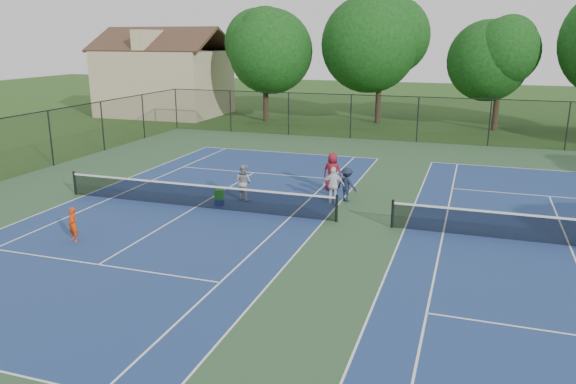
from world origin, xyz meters
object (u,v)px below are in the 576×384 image
(tree_back_a, at_px, (265,46))
(ball_crate, at_px, (219,202))
(bystander_b, at_px, (347,185))
(ball_hopper, at_px, (219,194))
(bystander_c, at_px, (332,172))
(tree_back_b, at_px, (381,39))
(tree_back_c, at_px, (501,55))
(bystander_a, at_px, (333,185))
(child_player, at_px, (73,224))
(instructor, at_px, (243,182))
(clapboard_house, at_px, (165,80))

(tree_back_a, distance_m, ball_crate, 25.14)
(bystander_b, height_order, ball_hopper, bystander_b)
(tree_back_a, height_order, bystander_c, tree_back_a)
(tree_back_b, xyz_separation_m, tree_back_c, (9.00, -1.00, -1.11))
(bystander_a, xyz_separation_m, ball_hopper, (-4.40, -1.88, -0.30))
(child_player, relative_size, ball_hopper, 3.01)
(tree_back_b, xyz_separation_m, ball_hopper, (-2.18, -25.47, -6.11))
(tree_back_a, xyz_separation_m, ball_crate, (6.82, -23.47, -5.90))
(bystander_a, bearing_deg, instructor, -0.25)
(clapboard_house, bearing_deg, bystander_a, -46.79)
(tree_back_a, xyz_separation_m, child_player, (3.91, -28.90, -5.43))
(tree_back_a, xyz_separation_m, tree_back_c, (18.00, 1.00, -0.56))
(bystander_b, bearing_deg, tree_back_c, -83.40)
(tree_back_b, xyz_separation_m, child_player, (-5.09, -30.90, -5.99))
(bystander_c, bearing_deg, ball_hopper, 47.32)
(bystander_b, bearing_deg, ball_crate, 47.94)
(tree_back_b, height_order, bystander_b, tree_back_b)
(tree_back_c, bearing_deg, tree_back_b, 173.66)
(tree_back_b, distance_m, tree_back_c, 9.12)
(tree_back_a, height_order, ball_crate, tree_back_a)
(child_player, bearing_deg, clapboard_house, 132.04)
(bystander_a, bearing_deg, child_player, 33.24)
(bystander_a, relative_size, bystander_c, 0.89)
(ball_hopper, bearing_deg, tree_back_a, 106.21)
(tree_back_b, distance_m, bystander_c, 22.47)
(tree_back_b, xyz_separation_m, bystander_a, (2.22, -23.59, -5.81))
(instructor, height_order, bystander_b, instructor)
(tree_back_b, height_order, bystander_a, tree_back_b)
(child_player, bearing_deg, bystander_b, 61.96)
(ball_hopper, bearing_deg, child_player, -118.21)
(tree_back_b, bearing_deg, child_player, -99.36)
(bystander_b, bearing_deg, clapboard_house, -23.11)
(bystander_a, distance_m, bystander_c, 2.00)
(clapboard_house, xyz_separation_m, child_player, (13.91, -29.90, -2.49))
(tree_back_c, height_order, bystander_b, tree_back_c)
(tree_back_c, distance_m, bystander_c, 22.40)
(bystander_b, relative_size, ball_crate, 4.19)
(tree_back_b, relative_size, child_player, 8.31)
(ball_crate, bearing_deg, tree_back_c, 65.44)
(tree_back_a, distance_m, bystander_a, 24.89)
(tree_back_c, distance_m, ball_crate, 27.43)
(ball_hopper, bearing_deg, instructor, 60.55)
(clapboard_house, bearing_deg, tree_back_c, 0.00)
(child_player, relative_size, bystander_c, 0.69)
(tree_back_a, relative_size, instructor, 5.85)
(ball_crate, height_order, ball_hopper, ball_hopper)
(child_player, relative_size, bystander_b, 0.82)
(ball_hopper, bearing_deg, bystander_c, 44.60)
(instructor, bearing_deg, ball_hopper, 75.36)
(tree_back_c, height_order, clapboard_house, tree_back_c)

